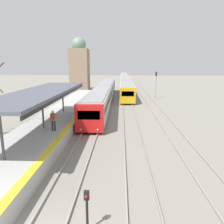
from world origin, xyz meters
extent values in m
cube|color=#4C515B|center=(-3.78, 12.18, 4.05)|extent=(4.00, 16.21, 0.20)
cube|color=black|center=(-1.82, 12.18, 3.83)|extent=(0.08, 16.21, 0.24)
cylinder|color=#47474C|center=(-3.78, 5.69, 2.46)|extent=(0.16, 0.16, 2.97)
cylinder|color=#47474C|center=(-3.78, 12.18, 2.46)|extent=(0.16, 0.16, 2.97)
cylinder|color=#47474C|center=(-3.78, 18.66, 2.46)|extent=(0.16, 0.16, 2.97)
cylinder|color=#2D2D33|center=(-2.74, 11.33, 1.40)|extent=(0.14, 0.14, 0.85)
cylinder|color=#2D2D33|center=(-2.54, 11.33, 1.40)|extent=(0.14, 0.14, 0.85)
cube|color=olive|center=(-2.64, 11.33, 2.13)|extent=(0.40, 0.22, 0.60)
sphere|color=tan|center=(-2.64, 11.33, 2.53)|extent=(0.22, 0.22, 0.22)
cube|color=#B22828|center=(-2.64, 11.13, 2.15)|extent=(0.30, 0.18, 0.40)
cube|color=red|center=(0.00, 13.42, 1.54)|extent=(2.58, 0.70, 2.54)
cube|color=black|center=(0.00, 13.09, 1.89)|extent=(2.01, 0.04, 0.81)
sphere|color=#EFEACC|center=(-0.77, 13.08, 0.57)|extent=(0.16, 0.16, 0.16)
sphere|color=#EFEACC|center=(0.77, 13.08, 0.57)|extent=(0.16, 0.16, 0.16)
cube|color=#B7B7BC|center=(0.00, 21.95, 1.54)|extent=(2.58, 16.36, 2.54)
cube|color=gray|center=(0.00, 21.95, 2.87)|extent=(2.27, 16.03, 0.12)
cube|color=black|center=(0.00, 21.95, 1.82)|extent=(2.60, 15.05, 0.66)
cylinder|color=black|center=(-1.09, 16.63, 0.35)|extent=(0.12, 0.70, 0.70)
cylinder|color=black|center=(1.09, 16.63, 0.35)|extent=(0.12, 0.70, 0.70)
cylinder|color=black|center=(-1.09, 27.26, 0.35)|extent=(0.12, 0.70, 0.70)
cylinder|color=black|center=(1.09, 27.26, 0.35)|extent=(0.12, 0.70, 0.70)
cube|color=#B7B7BC|center=(0.00, 38.66, 1.54)|extent=(2.58, 16.36, 2.54)
cube|color=gray|center=(0.00, 38.66, 2.87)|extent=(2.27, 16.03, 0.12)
cube|color=black|center=(0.00, 38.66, 1.82)|extent=(2.60, 15.05, 0.66)
cylinder|color=black|center=(-1.09, 33.34, 0.35)|extent=(0.12, 0.70, 0.70)
cylinder|color=black|center=(1.09, 33.34, 0.35)|extent=(0.12, 0.70, 0.70)
cylinder|color=black|center=(-1.09, 43.98, 0.35)|extent=(0.12, 0.70, 0.70)
cylinder|color=black|center=(1.09, 43.98, 0.35)|extent=(0.12, 0.70, 0.70)
cube|color=gold|center=(3.87, 28.27, 1.48)|extent=(2.47, 0.70, 2.43)
cube|color=black|center=(3.87, 27.94, 1.82)|extent=(1.93, 0.04, 0.78)
sphere|color=#EFEACC|center=(3.12, 27.93, 0.57)|extent=(0.16, 0.16, 0.16)
sphere|color=#EFEACC|center=(4.61, 27.93, 0.57)|extent=(0.16, 0.16, 0.16)
cube|color=#B7B7BC|center=(3.87, 36.07, 1.48)|extent=(2.47, 14.90, 2.43)
cube|color=gray|center=(3.87, 36.07, 2.76)|extent=(2.18, 14.60, 0.12)
cube|color=black|center=(3.87, 36.07, 1.75)|extent=(2.49, 13.71, 0.63)
cylinder|color=black|center=(2.81, 31.23, 0.35)|extent=(0.12, 0.70, 0.70)
cylinder|color=black|center=(4.92, 31.23, 0.35)|extent=(0.12, 0.70, 0.70)
cylinder|color=black|center=(2.81, 40.91, 0.35)|extent=(0.12, 0.70, 0.70)
cylinder|color=black|center=(4.92, 40.91, 0.35)|extent=(0.12, 0.70, 0.70)
cube|color=#B7B7BC|center=(3.87, 51.32, 1.48)|extent=(2.47, 14.90, 2.43)
cube|color=gray|center=(3.87, 51.32, 2.76)|extent=(2.18, 14.60, 0.12)
cube|color=black|center=(3.87, 51.32, 1.75)|extent=(2.49, 13.71, 0.63)
cylinder|color=black|center=(2.81, 46.47, 0.35)|extent=(0.12, 0.70, 0.70)
cylinder|color=black|center=(4.92, 46.47, 0.35)|extent=(0.12, 0.70, 0.70)
cylinder|color=black|center=(2.81, 56.16, 0.35)|extent=(0.12, 0.70, 0.70)
cylinder|color=black|center=(4.92, 56.16, 0.35)|extent=(0.12, 0.70, 0.70)
cube|color=#B7B7BC|center=(3.87, 66.57, 1.48)|extent=(2.47, 14.90, 2.43)
cube|color=gray|center=(3.87, 66.57, 2.76)|extent=(2.18, 14.60, 0.12)
cube|color=black|center=(3.87, 66.57, 1.75)|extent=(2.49, 13.71, 0.63)
cylinder|color=black|center=(2.81, 61.72, 0.35)|extent=(0.12, 0.70, 0.70)
cylinder|color=black|center=(4.92, 61.72, 0.35)|extent=(0.12, 0.70, 0.70)
cylinder|color=black|center=(2.81, 71.41, 0.35)|extent=(0.12, 0.70, 0.70)
cylinder|color=black|center=(4.92, 71.41, 0.35)|extent=(0.12, 0.70, 0.70)
cube|color=#B7B7BC|center=(3.87, 81.82, 1.48)|extent=(2.47, 14.90, 2.43)
cube|color=gray|center=(3.87, 81.82, 2.76)|extent=(2.18, 14.60, 0.12)
cube|color=black|center=(3.87, 81.82, 1.75)|extent=(2.49, 13.71, 0.63)
cylinder|color=black|center=(2.81, 76.97, 0.35)|extent=(0.12, 0.70, 0.70)
cylinder|color=black|center=(4.92, 76.97, 0.35)|extent=(0.12, 0.70, 0.70)
cylinder|color=black|center=(2.81, 86.66, 0.35)|extent=(0.12, 0.70, 0.70)
cylinder|color=black|center=(4.92, 86.66, 0.35)|extent=(0.12, 0.70, 0.70)
cylinder|color=black|center=(1.60, 1.63, 0.68)|extent=(0.10, 0.10, 1.36)
cube|color=black|center=(1.60, 1.63, 1.54)|extent=(0.20, 0.14, 0.36)
sphere|color=red|center=(1.60, 1.54, 1.54)|extent=(0.11, 0.11, 0.11)
cylinder|color=gray|center=(9.20, 34.98, 2.46)|extent=(0.14, 0.14, 4.92)
cube|color=black|center=(9.20, 34.98, 4.57)|extent=(0.28, 0.20, 0.70)
sphere|color=red|center=(9.20, 34.86, 4.71)|extent=(0.14, 0.14, 0.14)
cube|color=#89705B|center=(-7.20, 47.34, 4.94)|extent=(4.34, 4.34, 9.87)
sphere|color=slate|center=(-7.20, 47.34, 10.79)|extent=(3.33, 3.33, 3.33)
camera|label=1|loc=(2.86, -5.59, 6.32)|focal=35.00mm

